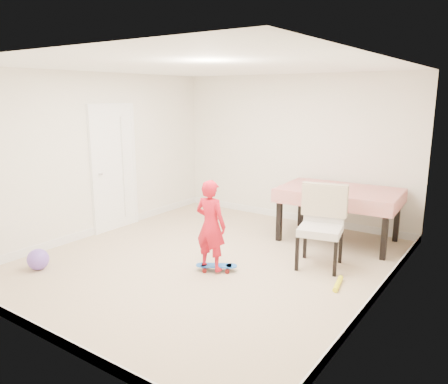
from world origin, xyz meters
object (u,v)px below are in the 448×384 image
Objects in this scene: skateboard at (216,268)px; child at (211,228)px; dining_chair at (320,227)px; dining_table at (338,215)px; balloon at (38,259)px.

skateboard is 0.56m from child.
child is at bearing -150.96° from dining_chair.
child reaches higher than dining_table.
dining_chair is 1.46m from skateboard.
child is (-0.05, -0.06, 0.55)m from skateboard.
child is at bearing 33.15° from balloon.
skateboard is 0.46× the size of child.
dining_chair is at bearing -84.62° from dining_table.
child is (-1.09, -0.96, 0.05)m from dining_chair.
dining_chair is 3.89× the size of balloon.
balloon is at bearing -133.55° from dining_table.
child is (-0.90, -2.11, 0.17)m from dining_table.
dining_table is 6.35× the size of balloon.
child is 2.32m from balloon.
dining_table is 3.30× the size of skateboard.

